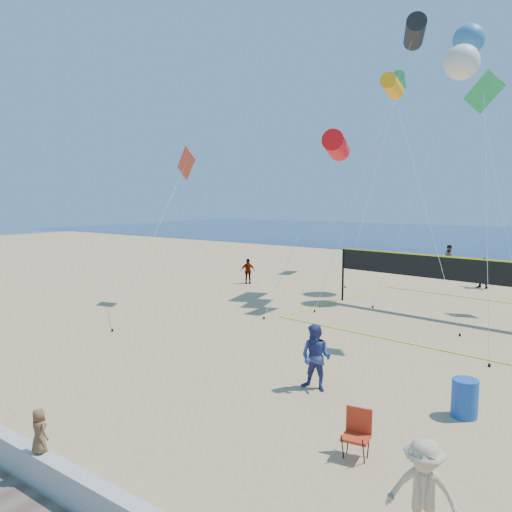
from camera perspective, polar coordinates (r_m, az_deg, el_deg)
The scene contains 19 objects.
ground at distance 12.12m, azimuth -9.85°, elevation -18.58°, with size 120.00×120.00×0.00m, color tan.
seawall at distance 10.37m, azimuth -22.84°, elevation -21.77°, with size 32.00×0.30×0.60m, color silver.
toddler at distance 10.22m, azimuth -23.55°, elevation -17.84°, with size 0.40×0.26×0.81m, color brown.
bystander_a at distance 13.71m, azimuth 6.87°, elevation -11.44°, with size 0.87×0.68×1.79m, color navy.
bystander_b at distance 8.49m, azimuth 18.57°, elevation -24.32°, with size 1.07×0.61×1.66m, color tan.
far_person_0 at distance 29.89m, azimuth -0.95°, elevation -1.74°, with size 0.88×0.37×1.51m, color gray.
far_person_1 at distance 31.25m, azimuth 24.51°, elevation -1.78°, with size 1.60×0.51×1.72m, color gray.
far_person_3 at distance 37.79m, azimuth 21.25°, elevation -0.19°, with size 0.87×0.68×1.80m, color gray.
camp_chair at distance 10.71m, azimuth 11.50°, elevation -18.93°, with size 0.59×0.71×1.07m.
trash_barrel at distance 13.17m, azimuth 22.75°, elevation -14.75°, with size 0.61×0.61×0.91m, color #1A4FAE.
volleyball_net at distance 23.08m, azimuth 20.17°, elevation -1.95°, with size 10.92×10.78×2.66m.
kite_0 at distance 26.43m, azimuth 9.15°, elevation 12.34°, with size 1.87×7.92×8.50m.
kite_1 at distance 26.97m, azimuth 17.68°, elevation 23.20°, with size 3.25×6.31×13.56m.
kite_2 at distance 24.14m, azimuth 15.31°, elevation 18.15°, with size 4.58×3.84×10.52m.
kite_3 at distance 24.12m, azimuth -8.33°, elevation 9.68°, with size 2.22×5.88×7.60m.
kite_4 at distance 18.49m, azimuth 24.66°, elevation 14.92°, with size 1.70×2.08×9.28m.
kite_6 at distance 27.17m, azimuth 22.46°, elevation 19.77°, with size 3.57×4.91×12.34m.
kite_7 at distance 30.27m, azimuth 23.15°, elevation 21.77°, with size 4.66×4.79×14.08m.
kite_8 at distance 36.72m, azimuth 16.07°, elevation 18.66°, with size 1.31×9.01×13.45m.
Camera 1 is at (7.97, -7.53, 5.16)m, focal length 35.00 mm.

